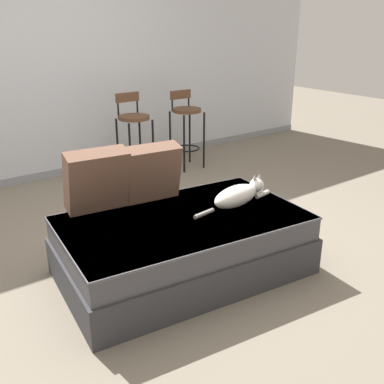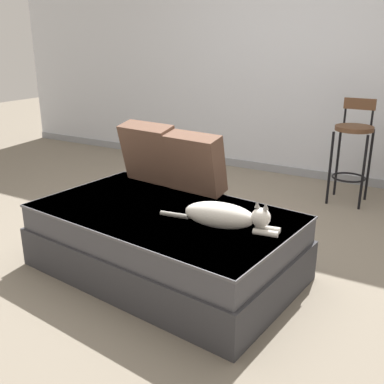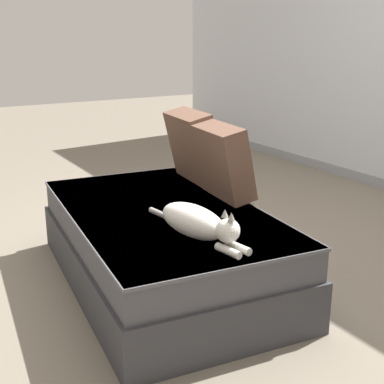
{
  "view_description": "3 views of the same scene",
  "coord_description": "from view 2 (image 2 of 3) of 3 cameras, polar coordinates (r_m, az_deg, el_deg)",
  "views": [
    {
      "loc": [
        -1.62,
        -2.72,
        1.72
      ],
      "look_at": [
        0.15,
        -0.3,
        0.56
      ],
      "focal_mm": 42.0,
      "sensor_mm": 36.0,
      "label": 1
    },
    {
      "loc": [
        1.49,
        -2.62,
        1.48
      ],
      "look_at": [
        0.15,
        -0.3,
        0.56
      ],
      "focal_mm": 42.0,
      "sensor_mm": 36.0,
      "label": 2
    },
    {
      "loc": [
        2.46,
        -1.69,
        1.37
      ],
      "look_at": [
        0.15,
        -0.3,
        0.56
      ],
      "focal_mm": 50.0,
      "sensor_mm": 36.0,
      "label": 3
    }
  ],
  "objects": [
    {
      "name": "ground_plane",
      "position": [
        3.36,
        0.36,
        -7.13
      ],
      "size": [
        16.0,
        16.0,
        0.0
      ],
      "primitive_type": "plane",
      "color": "slate",
      "rests_on": "ground"
    },
    {
      "name": "wall_back_panel",
      "position": [
        5.1,
        13.61,
        16.48
      ],
      "size": [
        8.0,
        0.1,
        2.6
      ],
      "primitive_type": "cube",
      "color": "silver",
      "rests_on": "ground"
    },
    {
      "name": "wall_baseboard_trim",
      "position": [
        5.24,
        12.38,
        2.66
      ],
      "size": [
        8.0,
        0.02,
        0.09
      ],
      "primitive_type": "cube",
      "color": "gray",
      "rests_on": "ground"
    },
    {
      "name": "couch",
      "position": [
        2.96,
        -3.51,
        -6.2
      ],
      "size": [
        1.79,
        1.18,
        0.44
      ],
      "color": "#353539",
      "rests_on": "ground"
    },
    {
      "name": "throw_pillow_corner",
      "position": [
        3.38,
        -5.37,
        4.98
      ],
      "size": [
        0.46,
        0.29,
        0.46
      ],
      "color": "brown",
      "rests_on": "couch"
    },
    {
      "name": "throw_pillow_middle",
      "position": [
        3.13,
        0.45,
        3.69
      ],
      "size": [
        0.43,
        0.27,
        0.43
      ],
      "color": "brown",
      "rests_on": "couch"
    },
    {
      "name": "cat",
      "position": [
        2.59,
        4.15,
        -3.02
      ],
      "size": [
        0.75,
        0.23,
        0.19
      ],
      "color": "white",
      "rests_on": "couch"
    },
    {
      "name": "bar_stool_near_window",
      "position": [
        4.39,
        19.76,
        5.95
      ],
      "size": [
        0.34,
        0.34,
        0.96
      ],
      "color": "black",
      "rests_on": "ground"
    }
  ]
}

